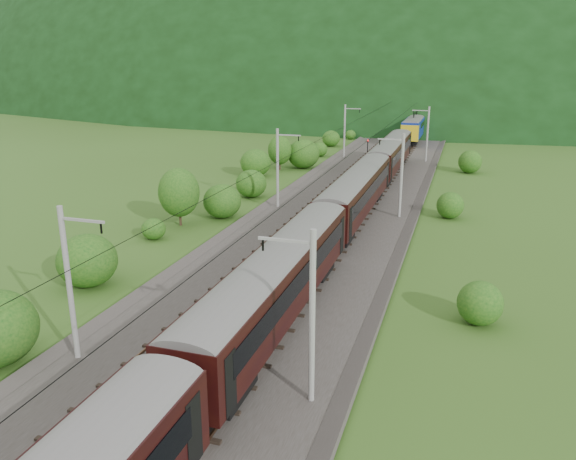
% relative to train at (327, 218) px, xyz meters
% --- Properties ---
extents(ground, '(600.00, 600.00, 0.00)m').
position_rel_train_xyz_m(ground, '(-2.40, -17.96, -3.59)').
color(ground, '#34541A').
rests_on(ground, ground).
extents(railbed, '(14.00, 220.00, 0.30)m').
position_rel_train_xyz_m(railbed, '(-2.40, -7.96, -3.44)').
color(railbed, '#38332D').
rests_on(railbed, ground).
extents(track_left, '(2.40, 220.00, 0.27)m').
position_rel_train_xyz_m(track_left, '(-4.80, -7.96, -3.22)').
color(track_left, '#503522').
rests_on(track_left, railbed).
extents(track_right, '(2.40, 220.00, 0.27)m').
position_rel_train_xyz_m(track_right, '(-0.00, -7.96, -3.22)').
color(track_right, '#503522').
rests_on(track_right, railbed).
extents(catenary_left, '(2.54, 192.28, 8.00)m').
position_rel_train_xyz_m(catenary_left, '(-8.52, 14.04, 0.91)').
color(catenary_left, gray).
rests_on(catenary_left, railbed).
extents(catenary_right, '(2.54, 192.28, 8.00)m').
position_rel_train_xyz_m(catenary_right, '(3.72, 14.04, 0.91)').
color(catenary_right, gray).
rests_on(catenary_right, railbed).
extents(overhead_wires, '(4.83, 198.00, 0.03)m').
position_rel_train_xyz_m(overhead_wires, '(-2.40, -7.96, 3.51)').
color(overhead_wires, black).
rests_on(overhead_wires, ground).
extents(mountain_main, '(504.00, 360.00, 244.00)m').
position_rel_train_xyz_m(mountain_main, '(-2.40, 242.04, -3.59)').
color(mountain_main, black).
rests_on(mountain_main, ground).
extents(mountain_ridge, '(336.00, 280.00, 132.00)m').
position_rel_train_xyz_m(mountain_ridge, '(-122.40, 282.04, -3.59)').
color(mountain_ridge, black).
rests_on(mountain_ridge, ground).
extents(train, '(3.04, 145.79, 5.29)m').
position_rel_train_xyz_m(train, '(0.00, 0.00, 0.00)').
color(train, black).
rests_on(train, ground).
extents(hazard_post_near, '(0.15, 0.15, 1.45)m').
position_rel_train_xyz_m(hazard_post_near, '(-3.07, 2.31, -2.57)').
color(hazard_post_near, red).
rests_on(hazard_post_near, railbed).
extents(hazard_post_far, '(0.16, 0.16, 1.49)m').
position_rel_train_xyz_m(hazard_post_far, '(-1.69, 47.27, -2.54)').
color(hazard_post_far, red).
rests_on(hazard_post_far, railbed).
extents(signal, '(0.24, 0.24, 2.21)m').
position_rel_train_xyz_m(signal, '(-5.72, 50.60, -1.99)').
color(signal, black).
rests_on(signal, railbed).
extents(vegetation_left, '(10.89, 149.96, 5.44)m').
position_rel_train_xyz_m(vegetation_left, '(-14.80, -7.76, -1.59)').
color(vegetation_left, '#164B14').
rests_on(vegetation_left, ground).
extents(vegetation_right, '(6.72, 99.77, 2.87)m').
position_rel_train_xyz_m(vegetation_right, '(10.09, -6.21, -2.29)').
color(vegetation_right, '#164B14').
rests_on(vegetation_right, ground).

